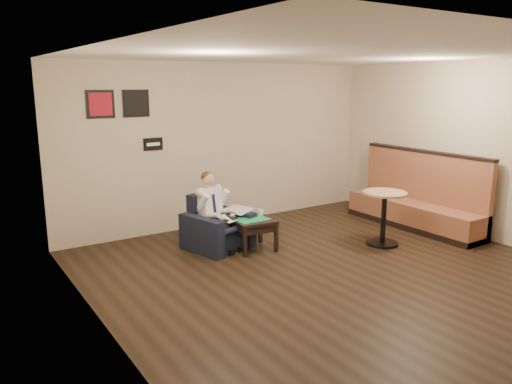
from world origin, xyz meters
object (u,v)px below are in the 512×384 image
armchair (218,222)px  side_table (253,234)px  seated_man (223,214)px  cafe_table (384,218)px  green_folder (252,219)px  coffee_mug (260,212)px  banquette (415,190)px  smartphone (251,216)px

armchair → side_table: bearing=-55.0°
seated_man → cafe_table: bearing=-42.4°
green_folder → coffee_mug: size_ratio=4.74×
seated_man → coffee_mug: (0.58, -0.14, -0.03)m
seated_man → banquette: size_ratio=0.43×
armchair → side_table: size_ratio=1.45×
smartphone → cafe_table: size_ratio=0.18×
green_folder → cafe_table: cafe_table is taller
coffee_mug → armchair: bearing=158.3°
side_table → smartphone: 0.30m
seated_man → side_table: (0.38, -0.24, -0.32)m
seated_man → banquette: (3.36, -0.77, 0.10)m
coffee_mug → cafe_table: size_ratio=0.12×
side_table → cafe_table: cafe_table is taller
armchair → cafe_table: bearing=-44.1°
armchair → green_folder: 0.53m
armchair → cafe_table: cafe_table is taller
armchair → coffee_mug: size_ratio=8.37×
green_folder → armchair: bearing=135.9°
coffee_mug → banquette: (2.78, -0.63, 0.13)m
armchair → seated_man: size_ratio=0.75×
armchair → seated_man: 0.18m
armchair → side_table: armchair is taller
side_table → banquette: bearing=-10.1°
coffee_mug → banquette: bearing=-12.8°
seated_man → smartphone: (0.45, -0.08, -0.08)m
smartphone → banquette: 3.00m
armchair → seated_man: seated_man is taller
armchair → banquette: 3.51m
seated_man → cafe_table: size_ratio=1.32×
green_folder → smartphone: size_ratio=3.21×
armchair → seated_man: bearing=-90.0°
side_table → coffee_mug: size_ratio=5.79×
coffee_mug → banquette: size_ratio=0.04×
side_table → coffee_mug: bearing=26.8°
side_table → green_folder: bearing=-153.2°
seated_man → green_folder: (0.35, -0.26, -0.07)m
seated_man → green_folder: seated_man is taller
armchair → cafe_table: size_ratio=1.00×
smartphone → side_table: bearing=-97.4°
side_table → banquette: banquette is taller
seated_man → cafe_table: (2.20, -1.15, -0.14)m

